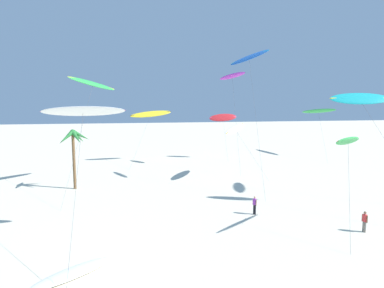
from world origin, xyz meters
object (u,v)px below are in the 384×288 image
at_px(flying_kite_6, 232,76).
at_px(flying_kite_10, 93,84).
at_px(flying_kite_9, 151,114).
at_px(palm_tree_4, 73,140).
at_px(flying_kite_7, 249,58).
at_px(person_far_watcher, 255,204).
at_px(flying_kite_1, 348,141).
at_px(person_near_left, 365,221).
at_px(flying_kite_3, 223,117).
at_px(flying_kite_2, 235,129).
at_px(flying_kite_8, 318,111).
at_px(grounded_kite_1, 73,273).
at_px(flying_kite_5, 83,111).
at_px(flying_kite_4, 360,99).

distance_m(flying_kite_6, flying_kite_10, 21.23).
distance_m(flying_kite_9, flying_kite_10, 17.24).
xyz_separation_m(palm_tree_4, flying_kite_7, (20.58, -0.25, 9.56)).
distance_m(flying_kite_6, person_far_watcher, 26.05).
height_order(flying_kite_1, person_near_left, flying_kite_1).
relative_size(palm_tree_4, flying_kite_3, 0.85).
height_order(flying_kite_2, flying_kite_8, flying_kite_8).
xyz_separation_m(flying_kite_1, flying_kite_2, (-2.80, 19.46, -0.65)).
bearing_deg(flying_kite_8, grounded_kite_1, -133.89).
relative_size(flying_kite_5, person_near_left, 6.06).
bearing_deg(flying_kite_9, person_near_left, -67.11).
height_order(flying_kite_3, flying_kite_8, flying_kite_8).
bearing_deg(grounded_kite_1, palm_tree_4, 98.18).
xyz_separation_m(flying_kite_4, flying_kite_7, (-6.77, 11.44, 4.90)).
distance_m(flying_kite_1, grounded_kite_1, 21.04).
xyz_separation_m(flying_kite_2, flying_kite_4, (7.62, -13.81, 3.82)).
xyz_separation_m(flying_kite_8, flying_kite_9, (-31.29, -2.32, -0.25)).
relative_size(flying_kite_5, flying_kite_9, 1.15).
bearing_deg(person_far_watcher, flying_kite_3, 80.52).
distance_m(flying_kite_3, flying_kite_9, 12.47).
bearing_deg(grounded_kite_1, flying_kite_2, 53.60).
distance_m(grounded_kite_1, person_far_watcher, 16.61).
relative_size(flying_kite_6, person_far_watcher, 8.70).
bearing_deg(flying_kite_7, flying_kite_3, 84.89).
xyz_separation_m(flying_kite_6, flying_kite_9, (-11.89, 6.50, -5.86)).
height_order(flying_kite_2, flying_kite_7, flying_kite_7).
height_order(palm_tree_4, flying_kite_5, flying_kite_5).
xyz_separation_m(flying_kite_9, person_far_watcher, (7.52, -28.75, -6.97)).
relative_size(palm_tree_4, flying_kite_2, 0.95).
xyz_separation_m(flying_kite_5, flying_kite_7, (17.51, 14.08, 5.84)).
bearing_deg(flying_kite_1, flying_kite_7, 96.52).
bearing_deg(flying_kite_10, flying_kite_9, 63.32).
relative_size(flying_kite_6, flying_kite_10, 1.11).
bearing_deg(grounded_kite_1, person_far_watcher, 30.67).
height_order(flying_kite_1, flying_kite_10, flying_kite_10).
bearing_deg(grounded_kite_1, flying_kite_4, 20.11).
bearing_deg(flying_kite_10, flying_kite_3, 38.07).
distance_m(flying_kite_10, person_far_watcher, 23.24).
bearing_deg(flying_kite_5, flying_kite_4, 6.21).
bearing_deg(flying_kite_9, flying_kite_6, -28.67).
bearing_deg(flying_kite_1, flying_kite_9, 110.70).
distance_m(palm_tree_4, flying_kite_10, 6.97).
bearing_deg(flying_kite_9, flying_kite_2, -55.31).
height_order(flying_kite_1, flying_kite_9, flying_kite_9).
bearing_deg(flying_kite_1, flying_kite_6, 91.95).
bearing_deg(flying_kite_10, flying_kite_6, 23.54).
height_order(palm_tree_4, person_far_watcher, palm_tree_4).
height_order(palm_tree_4, flying_kite_3, flying_kite_3).
relative_size(palm_tree_4, flying_kite_5, 0.68).
height_order(flying_kite_9, person_near_left, flying_kite_9).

